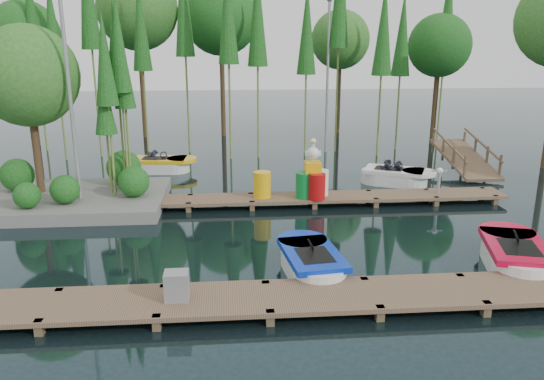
{
  "coord_description": "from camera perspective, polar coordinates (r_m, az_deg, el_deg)",
  "views": [
    {
      "loc": [
        -0.71,
        -14.2,
        5.28
      ],
      "look_at": [
        0.5,
        0.5,
        1.1
      ],
      "focal_mm": 35.0,
      "sensor_mm": 36.0,
      "label": 1
    }
  ],
  "objects": [
    {
      "name": "lamp_island",
      "position": [
        17.4,
        -21.11,
        11.43
      ],
      "size": [
        0.3,
        0.3,
        7.25
      ],
      "color": "gray",
      "rests_on": "ground"
    },
    {
      "name": "boat_blue",
      "position": [
        12.53,
        4.24,
        -7.83
      ],
      "size": [
        1.53,
        2.83,
        0.91
      ],
      "rotation": [
        0.0,
        0.0,
        0.12
      ],
      "color": "white",
      "rests_on": "ground"
    },
    {
      "name": "lamp_rear",
      "position": [
        25.66,
        6.03,
        13.46
      ],
      "size": [
        0.3,
        0.3,
        7.25
      ],
      "color": "gray",
      "rests_on": "ground"
    },
    {
      "name": "boat_white_far",
      "position": [
        20.65,
        13.12,
        1.43
      ],
      "size": [
        3.05,
        2.31,
        1.32
      ],
      "rotation": [
        0.0,
        0.0,
        0.26
      ],
      "color": "white",
      "rests_on": "ground"
    },
    {
      "name": "drum_cluster",
      "position": [
        17.34,
        4.48,
        1.05
      ],
      "size": [
        1.13,
        1.04,
        1.95
      ],
      "color": "#0D772C",
      "rests_on": "far_dock"
    },
    {
      "name": "tree_screen",
      "position": [
        24.85,
        -8.15,
        17.6
      ],
      "size": [
        34.42,
        18.53,
        10.31
      ],
      "color": "#47321E",
      "rests_on": "ground"
    },
    {
      "name": "utility_cabinet",
      "position": [
        10.83,
        -10.21,
        -10.1
      ],
      "size": [
        0.48,
        0.4,
        0.58
      ],
      "primitive_type": "cube",
      "color": "gray",
      "rests_on": "near_dock"
    },
    {
      "name": "boat_red",
      "position": [
        14.08,
        24.64,
        -6.46
      ],
      "size": [
        2.08,
        3.22,
        1.0
      ],
      "rotation": [
        0.0,
        0.0,
        -0.27
      ],
      "color": "white",
      "rests_on": "ground"
    },
    {
      "name": "island",
      "position": [
        18.48,
        -22.51,
        8.12
      ],
      "size": [
        6.2,
        4.2,
        6.75
      ],
      "color": "slate",
      "rests_on": "ground"
    },
    {
      "name": "far_dock",
      "position": [
        17.53,
        1.09,
        -0.92
      ],
      "size": [
        15.0,
        1.2,
        0.5
      ],
      "color": "brown",
      "rests_on": "ground"
    },
    {
      "name": "yellow_barrel",
      "position": [
        17.35,
        -1.06,
        0.59
      ],
      "size": [
        0.57,
        0.57,
        0.85
      ],
      "primitive_type": "cylinder",
      "color": "#F7B60D",
      "rests_on": "far_dock"
    },
    {
      "name": "boat_yellow_far",
      "position": [
        22.52,
        -11.8,
        2.68
      ],
      "size": [
        2.81,
        1.42,
        1.37
      ],
      "rotation": [
        0.0,
        0.0,
        -0.42
      ],
      "color": "white",
      "rests_on": "ground"
    },
    {
      "name": "near_dock",
      "position": [
        10.96,
        -0.46,
        -11.59
      ],
      "size": [
        18.0,
        1.5,
        0.5
      ],
      "color": "brown",
      "rests_on": "ground"
    },
    {
      "name": "ground_plane",
      "position": [
        15.17,
        -1.73,
        -4.56
      ],
      "size": [
        90.0,
        90.0,
        0.0
      ],
      "primitive_type": "plane",
      "color": "#1A2C31"
    },
    {
      "name": "seagull_post",
      "position": [
        18.64,
        17.55,
        1.45
      ],
      "size": [
        0.55,
        0.3,
        0.88
      ],
      "color": "gray",
      "rests_on": "far_dock"
    },
    {
      "name": "ramp",
      "position": [
        23.35,
        20.01,
        3.26
      ],
      "size": [
        1.5,
        3.94,
        1.49
      ],
      "color": "brown",
      "rests_on": "ground"
    }
  ]
}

